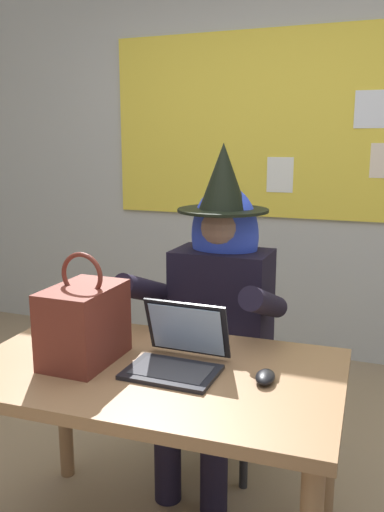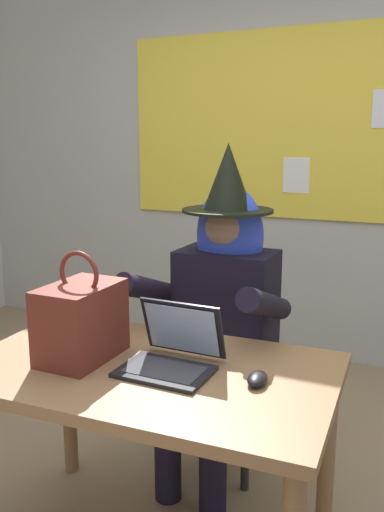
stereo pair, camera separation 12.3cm
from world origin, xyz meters
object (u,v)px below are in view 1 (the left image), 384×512
person_costumed (217,295)px  handbag (84,323)px  chair_at_desk (226,347)px  desk_main (155,393)px  laptop (178,354)px  computer_mouse (265,377)px

person_costumed → handbag: 0.70m
chair_at_desk → person_costumed: bearing=0.1°
person_costumed → handbag: person_costumed is taller
desk_main → laptop: size_ratio=4.29×
desk_main → person_costumed: (0.02, 0.61, 0.18)m
desk_main → chair_at_desk: bearing=88.6°
computer_mouse → desk_main: bearing=178.8°
desk_main → laptop: bearing=14.3°
laptop → handbag: (-0.32, -0.05, 0.09)m
computer_mouse → chair_at_desk: bearing=111.7°
desk_main → chair_at_desk: size_ratio=1.38×
chair_at_desk → laptop: 0.76m
chair_at_desk → laptop: laptop is taller
chair_at_desk → computer_mouse: bearing=27.3°
laptop → computer_mouse: 0.30m
desk_main → laptop: laptop is taller
computer_mouse → handbag: size_ratio=0.28×
chair_at_desk → handbag: size_ratio=2.42×
handbag → laptop: bearing=9.7°
person_costumed → laptop: person_costumed is taller
laptop → handbag: bearing=-169.9°
chair_at_desk → person_costumed: person_costumed is taller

